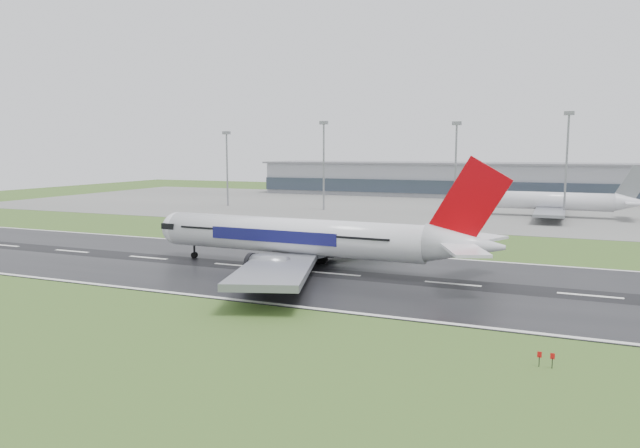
% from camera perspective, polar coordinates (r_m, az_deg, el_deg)
% --- Properties ---
extents(ground, '(520.00, 520.00, 0.00)m').
position_cam_1_polar(ground, '(95.21, 12.99, -5.84)').
color(ground, '#35551F').
rests_on(ground, ground).
extents(runway, '(400.00, 45.00, 0.10)m').
position_cam_1_polar(runway, '(95.20, 12.99, -5.81)').
color(runway, black).
rests_on(runway, ground).
extents(apron, '(400.00, 130.00, 0.08)m').
position_cam_1_polar(apron, '(218.18, 18.31, 1.31)').
color(apron, slate).
rests_on(apron, ground).
extents(terminal, '(240.00, 36.00, 15.00)m').
position_cam_1_polar(terminal, '(277.39, 19.25, 4.02)').
color(terminal, gray).
rests_on(terminal, ground).
extents(main_airliner, '(68.04, 65.01, 19.47)m').
position_cam_1_polar(main_airliner, '(102.72, -0.62, 0.87)').
color(main_airliner, white).
rests_on(main_airliner, runway).
extents(parked_airliner, '(56.35, 52.59, 16.27)m').
position_cam_1_polar(parked_airliner, '(200.40, 21.82, 3.01)').
color(parked_airliner, silver).
rests_on(parked_airliner, apron).
extents(floodmast_0, '(0.64, 0.64, 27.40)m').
position_cam_1_polar(floodmast_0, '(224.55, -9.17, 5.24)').
color(floodmast_0, gray).
rests_on(floodmast_0, ground).
extents(floodmast_1, '(0.64, 0.64, 30.49)m').
position_cam_1_polar(floodmast_1, '(206.57, 0.37, 5.60)').
color(floodmast_1, gray).
rests_on(floodmast_1, ground).
extents(floodmast_2, '(0.64, 0.64, 29.48)m').
position_cam_1_polar(floodmast_2, '(194.17, 13.25, 5.15)').
color(floodmast_2, gray).
rests_on(floodmast_2, ground).
extents(floodmast_3, '(0.64, 0.64, 31.90)m').
position_cam_1_polar(floodmast_3, '(191.76, 23.18, 5.09)').
color(floodmast_3, gray).
rests_on(floodmast_3, ground).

